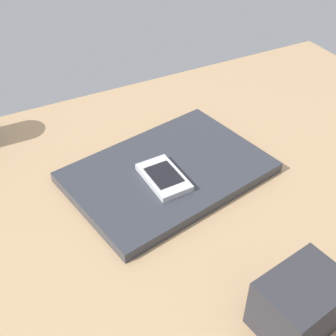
{
  "coord_description": "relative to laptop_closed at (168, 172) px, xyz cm",
  "views": [
    {
      "loc": [
        33.79,
        51.79,
        57.52
      ],
      "look_at": [
        4.59,
        -4.84,
        5.0
      ],
      "focal_mm": 47.97,
      "sensor_mm": 36.0,
      "label": 1
    }
  ],
  "objects": [
    {
      "name": "desk_surface",
      "position": [
        -4.59,
        4.84,
        -2.5
      ],
      "size": [
        120.0,
        80.0,
        3.0
      ],
      "primitive_type": "cube",
      "color": "tan",
      "rests_on": "ground"
    },
    {
      "name": "desk_organizer",
      "position": [
        -1.37,
        34.66,
        3.18
      ],
      "size": [
        12.42,
        9.95,
        8.36
      ],
      "primitive_type": "cube",
      "rotation": [
        0.0,
        0.0,
        0.15
      ],
      "color": "#2D2D33",
      "rests_on": "desk_surface"
    },
    {
      "name": "cell_phone_on_laptop",
      "position": [
        2.18,
        2.58,
        1.59
      ],
      "size": [
        6.56,
        10.72,
        1.25
      ],
      "color": "silver",
      "rests_on": "laptop_closed"
    },
    {
      "name": "laptop_closed",
      "position": [
        0.0,
        0.0,
        0.0
      ],
      "size": [
        39.41,
        30.53,
        1.99
      ],
      "primitive_type": "cube",
      "rotation": [
        0.0,
        0.0,
        0.19
      ],
      "color": "#33353D",
      "rests_on": "desk_surface"
    }
  ]
}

